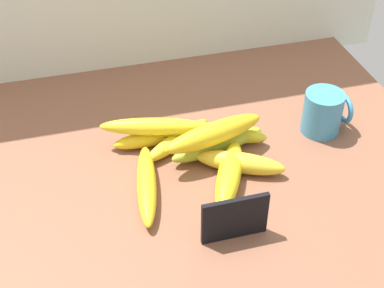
{
  "coord_description": "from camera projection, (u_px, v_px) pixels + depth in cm",
  "views": [
    {
      "loc": [
        -13.74,
        -75.17,
        71.67
      ],
      "look_at": [
        6.62,
        -0.29,
        8.0
      ],
      "focal_mm": 51.53,
      "sensor_mm": 36.0,
      "label": 1
    }
  ],
  "objects": [
    {
      "name": "counter_top",
      "position": [
        158.0,
        176.0,
        1.03
      ],
      "size": [
        110.0,
        76.0,
        3.0
      ],
      "primitive_type": "cube",
      "color": "brown",
      "rests_on": "ground"
    },
    {
      "name": "chalkboard_sign",
      "position": [
        235.0,
        220.0,
        0.87
      ],
      "size": [
        11.0,
        1.8,
        8.4
      ],
      "color": "black",
      "rests_on": "counter_top"
    },
    {
      "name": "coffee_mug",
      "position": [
        324.0,
        112.0,
        1.09
      ],
      "size": [
        9.25,
        7.75,
        8.77
      ],
      "color": "#3D8BBC",
      "rests_on": "counter_top"
    },
    {
      "name": "banana_0",
      "position": [
        178.0,
        140.0,
        1.07
      ],
      "size": [
        16.02,
        11.86,
        3.23
      ],
      "primitive_type": "ellipsoid",
      "rotation": [
        0.0,
        0.0,
        0.57
      ],
      "color": "yellow",
      "rests_on": "counter_top"
    },
    {
      "name": "banana_1",
      "position": [
        229.0,
        175.0,
        0.98
      ],
      "size": [
        11.93,
        18.52,
        4.21
      ],
      "primitive_type": "ellipsoid",
      "rotation": [
        0.0,
        0.0,
        4.26
      ],
      "color": "yellow",
      "rests_on": "counter_top"
    },
    {
      "name": "banana_2",
      "position": [
        222.0,
        133.0,
        1.08
      ],
      "size": [
        17.52,
        10.91,
        3.65
      ],
      "primitive_type": "ellipsoid",
      "rotation": [
        0.0,
        0.0,
        2.7
      ],
      "color": "gold",
      "rests_on": "counter_top"
    },
    {
      "name": "banana_3",
      "position": [
        240.0,
        163.0,
        1.01
      ],
      "size": [
        16.45,
        11.32,
        3.94
      ],
      "primitive_type": "ellipsoid",
      "rotation": [
        0.0,
        0.0,
        2.65
      ],
      "color": "yellow",
      "rests_on": "counter_top"
    },
    {
      "name": "banana_4",
      "position": [
        218.0,
        144.0,
        1.05
      ],
      "size": [
        19.99,
        8.06,
        3.83
      ],
      "primitive_type": "ellipsoid",
      "rotation": [
        0.0,
        0.0,
        0.22
      ],
      "color": "#ABC133",
      "rests_on": "counter_top"
    },
    {
      "name": "banana_5",
      "position": [
        152.0,
        138.0,
        1.07
      ],
      "size": [
        15.57,
        4.01,
        3.28
      ],
      "primitive_type": "ellipsoid",
      "rotation": [
        0.0,
        0.0,
        0.05
      ],
      "color": "yellow",
      "rests_on": "counter_top"
    },
    {
      "name": "banana_6",
      "position": [
        147.0,
        184.0,
        0.97
      ],
      "size": [
        6.87,
        20.63,
        3.45
      ],
      "primitive_type": "ellipsoid",
      "rotation": [
        0.0,
        0.0,
        1.4
      ],
      "color": "yellow",
      "rests_on": "counter_top"
    },
    {
      "name": "banana_7",
      "position": [
        214.0,
        133.0,
        1.01
      ],
      "size": [
        20.73,
        9.21,
        4.24
      ],
      "primitive_type": "ellipsoid",
      "rotation": [
        0.0,
        0.0,
        0.25
      ],
      "color": "yellow",
      "rests_on": "banana_4"
    },
    {
      "name": "banana_8",
      "position": [
        153.0,
        127.0,
        1.04
      ],
      "size": [
        20.66,
        8.59,
        3.39
      ],
      "primitive_type": "ellipsoid",
      "rotation": [
        0.0,
        0.0,
        -0.26
      ],
      "color": "yellow",
      "rests_on": "banana_5"
    }
  ]
}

